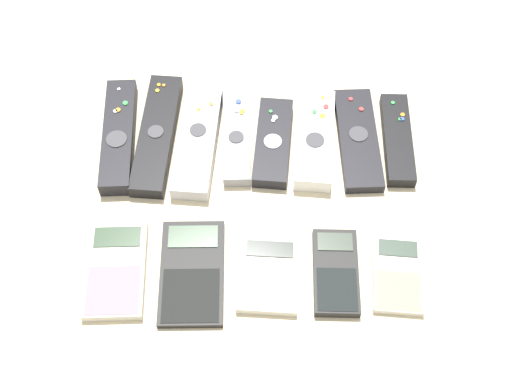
{
  "coord_description": "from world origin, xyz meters",
  "views": [
    {
      "loc": [
        0.01,
        -0.52,
        0.89
      ],
      "look_at": [
        0.0,
        0.03,
        0.01
      ],
      "focal_mm": 50.0,
      "sensor_mm": 36.0,
      "label": 1
    }
  ],
  "objects_px": {
    "remote_7": "(397,139)",
    "remote_5": "(315,139)",
    "remote_3": "(236,137)",
    "remote_0": "(119,136)",
    "calculator_0": "(116,270)",
    "remote_4": "(273,142)",
    "calculator_1": "(192,272)",
    "remote_6": "(358,139)",
    "remote_1": "(157,134)",
    "calculator_2": "(268,276)",
    "calculator_3": "(336,272)",
    "calculator_4": "(398,275)",
    "remote_2": "(198,140)"
  },
  "relations": [
    {
      "from": "remote_3",
      "to": "calculator_4",
      "type": "distance_m",
      "value": 0.32
    },
    {
      "from": "remote_1",
      "to": "calculator_3",
      "type": "relative_size",
      "value": 1.75
    },
    {
      "from": "remote_3",
      "to": "remote_1",
      "type": "bearing_deg",
      "value": 176.95
    },
    {
      "from": "remote_7",
      "to": "calculator_0",
      "type": "relative_size",
      "value": 1.12
    },
    {
      "from": "remote_1",
      "to": "remote_6",
      "type": "xyz_separation_m",
      "value": [
        0.31,
        -0.0,
        -0.0
      ]
    },
    {
      "from": "remote_1",
      "to": "remote_6",
      "type": "bearing_deg",
      "value": 3.23
    },
    {
      "from": "remote_7",
      "to": "calculator_2",
      "type": "relative_size",
      "value": 1.44
    },
    {
      "from": "remote_1",
      "to": "remote_7",
      "type": "distance_m",
      "value": 0.37
    },
    {
      "from": "remote_5",
      "to": "calculator_2",
      "type": "relative_size",
      "value": 1.57
    },
    {
      "from": "calculator_1",
      "to": "calculator_2",
      "type": "bearing_deg",
      "value": -3.65
    },
    {
      "from": "remote_3",
      "to": "remote_7",
      "type": "bearing_deg",
      "value": -2.82
    },
    {
      "from": "remote_3",
      "to": "remote_6",
      "type": "relative_size",
      "value": 0.91
    },
    {
      "from": "remote_1",
      "to": "remote_6",
      "type": "height_order",
      "value": "remote_1"
    },
    {
      "from": "remote_5",
      "to": "remote_6",
      "type": "distance_m",
      "value": 0.07
    },
    {
      "from": "calculator_2",
      "to": "calculator_3",
      "type": "distance_m",
      "value": 0.09
    },
    {
      "from": "calculator_2",
      "to": "remote_1",
      "type": "bearing_deg",
      "value": 129.14
    },
    {
      "from": "remote_1",
      "to": "calculator_2",
      "type": "height_order",
      "value": "remote_1"
    },
    {
      "from": "remote_2",
      "to": "remote_5",
      "type": "height_order",
      "value": "remote_5"
    },
    {
      "from": "calculator_3",
      "to": "calculator_4",
      "type": "height_order",
      "value": "calculator_3"
    },
    {
      "from": "calculator_0",
      "to": "calculator_2",
      "type": "bearing_deg",
      "value": -3.8
    },
    {
      "from": "remote_4",
      "to": "calculator_4",
      "type": "height_order",
      "value": "remote_4"
    },
    {
      "from": "remote_4",
      "to": "calculator_1",
      "type": "height_order",
      "value": "remote_4"
    },
    {
      "from": "remote_0",
      "to": "remote_2",
      "type": "bearing_deg",
      "value": -5.79
    },
    {
      "from": "remote_1",
      "to": "calculator_2",
      "type": "relative_size",
      "value": 1.95
    },
    {
      "from": "remote_3",
      "to": "calculator_4",
      "type": "bearing_deg",
      "value": -47.64
    },
    {
      "from": "calculator_2",
      "to": "calculator_4",
      "type": "height_order",
      "value": "calculator_2"
    },
    {
      "from": "remote_2",
      "to": "calculator_4",
      "type": "xyz_separation_m",
      "value": [
        0.29,
        -0.22,
        -0.01
      ]
    },
    {
      "from": "remote_0",
      "to": "calculator_0",
      "type": "xyz_separation_m",
      "value": [
        0.02,
        -0.23,
        -0.01
      ]
    },
    {
      "from": "remote_7",
      "to": "remote_5",
      "type": "bearing_deg",
      "value": -177.69
    },
    {
      "from": "calculator_1",
      "to": "remote_3",
      "type": "bearing_deg",
      "value": 75.2
    },
    {
      "from": "remote_7",
      "to": "calculator_3",
      "type": "xyz_separation_m",
      "value": [
        -0.1,
        -0.23,
        -0.0
      ]
    },
    {
      "from": "remote_3",
      "to": "calculator_3",
      "type": "height_order",
      "value": "remote_3"
    },
    {
      "from": "calculator_1",
      "to": "calculator_4",
      "type": "distance_m",
      "value": 0.28
    },
    {
      "from": "remote_1",
      "to": "calculator_4",
      "type": "height_order",
      "value": "remote_1"
    },
    {
      "from": "calculator_1",
      "to": "calculator_4",
      "type": "relative_size",
      "value": 1.37
    },
    {
      "from": "remote_1",
      "to": "remote_7",
      "type": "bearing_deg",
      "value": 3.27
    },
    {
      "from": "remote_1",
      "to": "calculator_2",
      "type": "xyz_separation_m",
      "value": [
        0.17,
        -0.23,
        -0.0
      ]
    },
    {
      "from": "remote_5",
      "to": "calculator_1",
      "type": "height_order",
      "value": "remote_5"
    },
    {
      "from": "calculator_0",
      "to": "calculator_4",
      "type": "relative_size",
      "value": 1.25
    },
    {
      "from": "remote_7",
      "to": "remote_1",
      "type": "bearing_deg",
      "value": 179.93
    },
    {
      "from": "remote_2",
      "to": "remote_6",
      "type": "xyz_separation_m",
      "value": [
        0.25,
        0.01,
        -0.0
      ]
    },
    {
      "from": "remote_6",
      "to": "remote_5",
      "type": "bearing_deg",
      "value": -179.07
    },
    {
      "from": "remote_0",
      "to": "calculator_4",
      "type": "xyz_separation_m",
      "value": [
        0.41,
        -0.22,
        -0.01
      ]
    },
    {
      "from": "calculator_2",
      "to": "calculator_3",
      "type": "relative_size",
      "value": 0.9
    },
    {
      "from": "remote_2",
      "to": "calculator_1",
      "type": "height_order",
      "value": "remote_2"
    },
    {
      "from": "remote_0",
      "to": "remote_3",
      "type": "distance_m",
      "value": 0.18
    },
    {
      "from": "remote_6",
      "to": "calculator_2",
      "type": "bearing_deg",
      "value": -123.44
    },
    {
      "from": "remote_4",
      "to": "remote_7",
      "type": "distance_m",
      "value": 0.19
    },
    {
      "from": "remote_4",
      "to": "remote_1",
      "type": "bearing_deg",
      "value": -179.43
    },
    {
      "from": "remote_4",
      "to": "remote_6",
      "type": "height_order",
      "value": "remote_4"
    }
  ]
}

